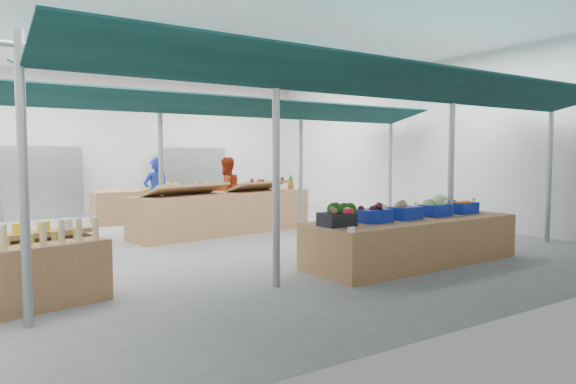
% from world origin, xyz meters
% --- Properties ---
extents(floor, '(13.00, 13.00, 0.00)m').
position_xyz_m(floor, '(0.00, 0.00, 0.00)').
color(floor, slate).
rests_on(floor, ground).
extents(hall, '(13.00, 13.00, 13.00)m').
position_xyz_m(hall, '(0.00, 1.44, 2.65)').
color(hall, silver).
rests_on(hall, ground).
extents(pole_grid, '(10.00, 4.60, 3.00)m').
position_xyz_m(pole_grid, '(0.75, -1.75, 1.81)').
color(pole_grid, gray).
rests_on(pole_grid, floor).
extents(awnings, '(9.50, 7.08, 0.30)m').
position_xyz_m(awnings, '(0.75, -1.75, 2.78)').
color(awnings, black).
rests_on(awnings, pole_grid).
extents(back_shelving_left, '(2.00, 0.50, 2.00)m').
position_xyz_m(back_shelving_left, '(-2.50, 6.00, 1.00)').
color(back_shelving_left, '#B23F33').
rests_on(back_shelving_left, floor).
extents(back_shelving_right, '(2.00, 0.50, 2.00)m').
position_xyz_m(back_shelving_right, '(2.00, 6.00, 1.00)').
color(back_shelving_right, '#B23F33').
rests_on(back_shelving_right, floor).
extents(bottle_shelf, '(1.79, 1.32, 1.02)m').
position_xyz_m(bottle_shelf, '(-3.90, -3.20, 0.41)').
color(bottle_shelf, brown).
rests_on(bottle_shelf, floor).
extents(veg_counter, '(3.83, 1.36, 0.74)m').
position_xyz_m(veg_counter, '(1.68, -3.94, 0.37)').
color(veg_counter, brown).
rests_on(veg_counter, floor).
extents(fruit_counter, '(4.42, 1.69, 0.93)m').
position_xyz_m(fruit_counter, '(0.53, 0.71, 0.46)').
color(fruit_counter, brown).
rests_on(fruit_counter, floor).
extents(far_counter, '(4.76, 1.19, 0.85)m').
position_xyz_m(far_counter, '(0.70, 3.67, 0.42)').
color(far_counter, brown).
rests_on(far_counter, floor).
extents(crate_stack, '(0.54, 0.41, 0.60)m').
position_xyz_m(crate_stack, '(4.22, -3.09, 0.30)').
color(crate_stack, '#0D2093').
rests_on(crate_stack, floor).
extents(vendor_left, '(0.69, 0.51, 1.73)m').
position_xyz_m(vendor_left, '(-0.67, 1.81, 0.86)').
color(vendor_left, '#1C36BC').
rests_on(vendor_left, floor).
extents(vendor_right, '(0.93, 0.78, 1.73)m').
position_xyz_m(vendor_right, '(1.13, 1.81, 0.86)').
color(vendor_right, '#A33114').
rests_on(vendor_right, floor).
extents(crate_broccoli, '(0.52, 0.41, 0.35)m').
position_xyz_m(crate_broccoli, '(0.05, -3.98, 0.90)').
color(crate_broccoli, black).
rests_on(crate_broccoli, veg_counter).
extents(crate_beets, '(0.52, 0.41, 0.29)m').
position_xyz_m(crate_beets, '(0.79, -3.96, 0.87)').
color(crate_beets, '#0D2093').
rests_on(crate_beets, veg_counter).
extents(crate_celeriac, '(0.52, 0.41, 0.31)m').
position_xyz_m(crate_celeriac, '(1.47, -3.94, 0.88)').
color(crate_celeriac, '#0D2093').
rests_on(crate_celeriac, veg_counter).
extents(crate_cabbage, '(0.52, 0.41, 0.35)m').
position_xyz_m(crate_cabbage, '(2.21, -3.92, 0.90)').
color(crate_cabbage, '#0D2093').
rests_on(crate_cabbage, veg_counter).
extents(crate_carrots, '(0.52, 0.41, 0.29)m').
position_xyz_m(crate_carrots, '(2.95, -3.90, 0.85)').
color(crate_carrots, '#0D2093').
rests_on(crate_carrots, veg_counter).
extents(sparrow, '(0.12, 0.09, 0.11)m').
position_xyz_m(sparrow, '(-0.11, -4.11, 0.99)').
color(sparrow, brown).
rests_on(sparrow, crate_broccoli).
extents(pole_ribbon, '(0.12, 0.12, 0.28)m').
position_xyz_m(pole_ribbon, '(-0.66, -5.09, 1.08)').
color(pole_ribbon, red).
rests_on(pole_ribbon, pole_grid).
extents(apple_heap_yellow, '(2.02, 1.25, 0.27)m').
position_xyz_m(apple_heap_yellow, '(-0.47, 0.44, 1.09)').
color(apple_heap_yellow, '#997247').
rests_on(apple_heap_yellow, fruit_counter).
extents(apple_heap_red, '(1.64, 1.13, 0.27)m').
position_xyz_m(apple_heap_red, '(1.41, 0.74, 1.09)').
color(apple_heap_red, '#997247').
rests_on(apple_heap_red, fruit_counter).
extents(pineapple, '(0.14, 0.14, 0.39)m').
position_xyz_m(pineapple, '(2.48, 0.91, 1.11)').
color(pineapple, '#8C6019').
rests_on(pineapple, fruit_counter).
extents(crate_extra, '(0.57, 0.46, 0.32)m').
position_xyz_m(crate_extra, '(2.94, -3.43, 0.89)').
color(crate_extra, '#0D2093').
rests_on(crate_extra, veg_counter).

